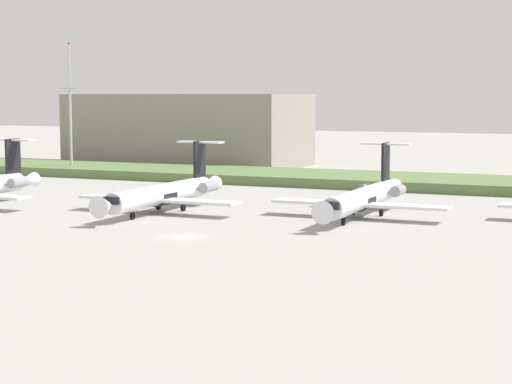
{
  "coord_description": "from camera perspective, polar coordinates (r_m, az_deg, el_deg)",
  "views": [
    {
      "loc": [
        46.23,
        -86.19,
        15.58
      ],
      "look_at": [
        0.0,
        19.7,
        3.0
      ],
      "focal_mm": 63.01,
      "sensor_mm": 36.0,
      "label": 1
    }
  ],
  "objects": [
    {
      "name": "ground_plane",
      "position": [
        126.02,
        1.87,
        -0.89
      ],
      "size": [
        500.0,
        500.0,
        0.0
      ],
      "primitive_type": "plane",
      "color": "#9E9B96"
    },
    {
      "name": "grass_berm",
      "position": [
        157.23,
        6.38,
        0.79
      ],
      "size": [
        320.0,
        20.0,
        1.67
      ],
      "primitive_type": "cube",
      "color": "#597542",
      "rests_on": "ground"
    },
    {
      "name": "regional_jet_third",
      "position": [
        119.8,
        -5.86,
        -0.07
      ],
      "size": [
        22.81,
        31.0,
        9.0
      ],
      "color": "silver",
      "rests_on": "ground"
    },
    {
      "name": "regional_jet_fourth",
      "position": [
        115.06,
        6.82,
        -0.34
      ],
      "size": [
        22.81,
        31.0,
        9.0
      ],
      "color": "silver",
      "rests_on": "ground"
    },
    {
      "name": "antenna_mast",
      "position": [
        180.08,
        -11.7,
        4.51
      ],
      "size": [
        4.4,
        0.5,
        25.69
      ],
      "color": "#B2B2B7",
      "rests_on": "ground"
    },
    {
      "name": "distant_hangar",
      "position": [
        198.72,
        -4.29,
        3.96
      ],
      "size": [
        50.12,
        25.47,
        15.65
      ],
      "primitive_type": "cube",
      "color": "gray",
      "rests_on": "ground"
    }
  ]
}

